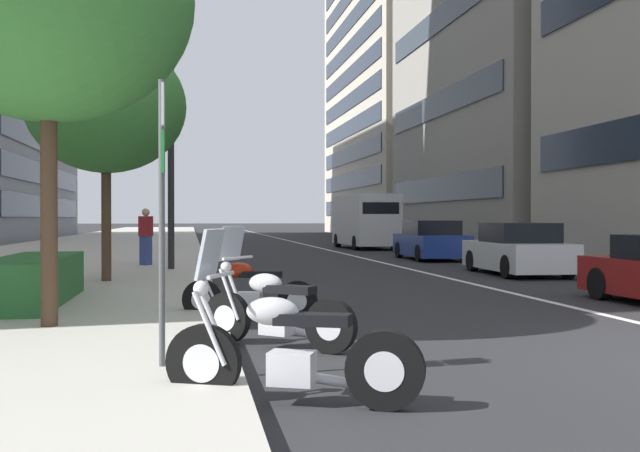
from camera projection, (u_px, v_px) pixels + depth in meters
sidewalk_right_plaza at (92, 250)px, 35.44m from camera, size 160.00×10.01×0.15m
lane_centre_stripe at (311, 246)px, 42.25m from camera, size 110.00×0.16×0.01m
motorcycle_far_end_row at (287, 352)px, 6.42m from camera, size 1.01×2.12×1.49m
motorcycle_under_tarp at (274, 312)px, 9.22m from camera, size 1.46×1.72×1.48m
motorcycle_by_sign_pole at (248, 293)px, 11.75m from camera, size 0.83×2.06×1.09m
car_following_behind at (518, 251)px, 21.09m from camera, size 4.35×1.99×1.44m
car_approaching_light at (431, 241)px, 28.58m from camera, size 4.36×1.95×1.48m
delivery_van_ahead at (365, 220)px, 38.75m from camera, size 6.11×2.31×2.73m
parking_sign_by_curb at (162, 187)px, 7.31m from camera, size 0.32×0.06×2.76m
street_lamp_with_banners at (183, 91)px, 21.18m from camera, size 1.26×2.46×8.35m
clipped_hedge_bed at (32, 280)px, 12.75m from camera, size 4.22×1.10×0.77m
street_tree_near_plaza_corner at (106, 106)px, 17.16m from camera, size 3.59×3.59×5.50m
pedestrian_on_plaza at (146, 236)px, 22.92m from camera, size 0.48×0.43×1.71m
office_tower_mid_left at (435, 68)px, 72.72m from camera, size 26.99×16.74×31.80m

